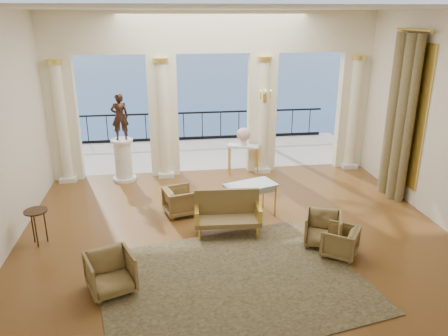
{
  "coord_description": "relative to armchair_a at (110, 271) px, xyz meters",
  "views": [
    {
      "loc": [
        -1.4,
        -8.2,
        4.42
      ],
      "look_at": [
        -0.16,
        0.6,
        1.25
      ],
      "focal_mm": 35.0,
      "sensor_mm": 36.0,
      "label": 1
    }
  ],
  "objects": [
    {
      "name": "floor",
      "position": [
        2.4,
        1.75,
        -0.37
      ],
      "size": [
        9.0,
        9.0,
        0.0
      ],
      "primitive_type": "plane",
      "color": "#502D10",
      "rests_on": "ground"
    },
    {
      "name": "room_walls",
      "position": [
        2.4,
        0.63,
        2.5
      ],
      "size": [
        9.0,
        9.0,
        9.0
      ],
      "color": "#ECE0C6",
      "rests_on": "ground"
    },
    {
      "name": "arcade",
      "position": [
        2.4,
        5.57,
        2.21
      ],
      "size": [
        9.0,
        0.56,
        4.5
      ],
      "color": "#FAF0CA",
      "rests_on": "ground"
    },
    {
      "name": "terrace",
      "position": [
        2.4,
        7.55,
        -0.42
      ],
      "size": [
        10.0,
        3.6,
        0.1
      ],
      "primitive_type": "cube",
      "color": "#B8AB9A",
      "rests_on": "ground"
    },
    {
      "name": "balustrade",
      "position": [
        2.4,
        9.15,
        0.03
      ],
      "size": [
        9.0,
        0.06,
        1.03
      ],
      "color": "black",
      "rests_on": "terrace"
    },
    {
      "name": "palm_tree",
      "position": [
        4.4,
        8.35,
        3.72
      ],
      "size": [
        2.0,
        2.0,
        4.5
      ],
      "color": "#4C3823",
      "rests_on": "terrace"
    },
    {
      "name": "sea",
      "position": [
        2.4,
        61.75,
        -6.37
      ],
      "size": [
        160.0,
        160.0,
        0.0
      ],
      "primitive_type": "plane",
      "color": "#275282",
      "rests_on": "ground"
    },
    {
      "name": "curtain",
      "position": [
        6.68,
        3.25,
        1.64
      ],
      "size": [
        0.33,
        1.4,
        4.09
      ],
      "color": "brown",
      "rests_on": "ground"
    },
    {
      "name": "window_frame",
      "position": [
        6.87,
        3.25,
        1.73
      ],
      "size": [
        0.04,
        1.6,
        3.4
      ],
      "primitive_type": "cube",
      "color": "#E1C04A",
      "rests_on": "room_walls"
    },
    {
      "name": "wall_sconce",
      "position": [
        3.8,
        5.25,
        1.85
      ],
      "size": [
        0.3,
        0.11,
        0.33
      ],
      "color": "#E1C04A",
      "rests_on": "arcade"
    },
    {
      "name": "rug",
      "position": [
        2.05,
        -0.05,
        -0.36
      ],
      "size": [
        5.03,
        4.26,
        0.02
      ],
      "primitive_type": "cube",
      "rotation": [
        0.0,
        0.0,
        0.2
      ],
      "color": "#252C14",
      "rests_on": "ground"
    },
    {
      "name": "armchair_a",
      "position": [
        0.0,
        0.0,
        0.0
      ],
      "size": [
        0.92,
        0.9,
        0.75
      ],
      "primitive_type": "imported",
      "rotation": [
        0.0,
        0.0,
        0.37
      ],
      "color": "#4E3F1D",
      "rests_on": "ground"
    },
    {
      "name": "armchair_b",
      "position": [
        4.07,
        1.03,
        -0.01
      ],
      "size": [
        0.89,
        0.87,
        0.72
      ],
      "primitive_type": "imported",
      "rotation": [
        0.0,
        0.0,
        -0.37
      ],
      "color": "#4E3F1D",
      "rests_on": "ground"
    },
    {
      "name": "armchair_c",
      "position": [
        4.23,
        0.55,
        -0.05
      ],
      "size": [
        0.84,
        0.85,
        0.64
      ],
      "primitive_type": "imported",
      "rotation": [
        0.0,
        0.0,
        -2.19
      ],
      "color": "#4E3F1D",
      "rests_on": "ground"
    },
    {
      "name": "armchair_d",
      "position": [
        1.29,
        2.83,
        -0.02
      ],
      "size": [
        0.79,
        0.82,
        0.7
      ],
      "primitive_type": "imported",
      "rotation": [
        0.0,
        0.0,
        1.82
      ],
      "color": "#4E3F1D",
      "rests_on": "ground"
    },
    {
      "name": "settee",
      "position": [
        2.24,
        1.79,
        0.08
      ],
      "size": [
        1.42,
        0.68,
        0.92
      ],
      "rotation": [
        0.0,
        0.0,
        -0.06
      ],
      "color": "#4E3F1D",
      "rests_on": "ground"
    },
    {
      "name": "game_table",
      "position": [
        2.87,
        2.51,
        0.32
      ],
      "size": [
        1.27,
        0.95,
        0.78
      ],
      "rotation": [
        0.0,
        0.0,
        0.33
      ],
      "color": "#95ADBA",
      "rests_on": "ground"
    },
    {
      "name": "pedestal",
      "position": [
        -0.16,
        5.25,
        0.19
      ],
      "size": [
        0.64,
        0.64,
        1.18
      ],
      "color": "silver",
      "rests_on": "ground"
    },
    {
      "name": "statue",
      "position": [
        -0.16,
        5.25,
        1.43
      ],
      "size": [
        0.49,
        0.35,
        1.25
      ],
      "primitive_type": "imported",
      "rotation": [
        0.0,
        0.0,
        3.27
      ],
      "color": "#301E15",
      "rests_on": "pedestal"
    },
    {
      "name": "console_table",
      "position": [
        3.22,
        5.3,
        0.34
      ],
      "size": [
        0.97,
        0.64,
        0.86
      ],
      "rotation": [
        0.0,
        0.0,
        -0.35
      ],
      "color": "silver",
      "rests_on": "ground"
    },
    {
      "name": "urn",
      "position": [
        3.22,
        5.3,
        0.78
      ],
      "size": [
        0.39,
        0.39,
        0.51
      ],
      "color": "white",
      "rests_on": "console_table"
    },
    {
      "name": "side_table",
      "position": [
        -1.6,
        1.83,
        0.26
      ],
      "size": [
        0.45,
        0.45,
        0.74
      ],
      "color": "black",
      "rests_on": "ground"
    }
  ]
}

